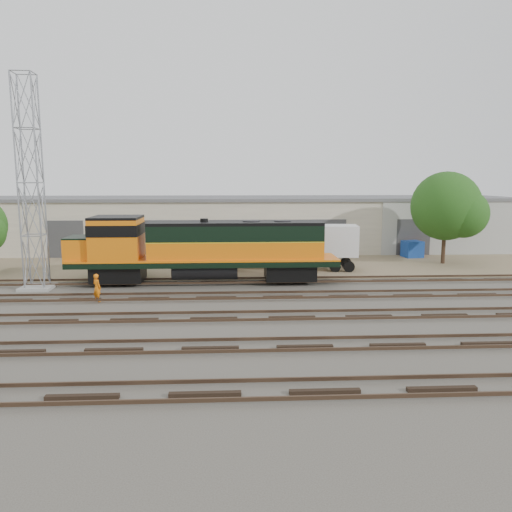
{
  "coord_description": "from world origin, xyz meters",
  "views": [
    {
      "loc": [
        0.88,
        -27.65,
        7.12
      ],
      "look_at": [
        2.51,
        4.0,
        2.2
      ],
      "focal_mm": 35.0,
      "sensor_mm": 36.0,
      "label": 1
    }
  ],
  "objects_px": {
    "signal_tower": "(31,187)",
    "worker": "(97,288)",
    "locomotive": "(200,248)",
    "semi_trailer": "(287,242)"
  },
  "relations": [
    {
      "from": "locomotive",
      "to": "semi_trailer",
      "type": "distance_m",
      "value": 8.28
    },
    {
      "from": "worker",
      "to": "signal_tower",
      "type": "bearing_deg",
      "value": 3.11
    },
    {
      "from": "signal_tower",
      "to": "semi_trailer",
      "type": "xyz_separation_m",
      "value": [
        17.05,
        6.2,
        -4.4
      ]
    },
    {
      "from": "locomotive",
      "to": "signal_tower",
      "type": "distance_m",
      "value": 11.36
    },
    {
      "from": "locomotive",
      "to": "worker",
      "type": "distance_m",
      "value": 7.63
    },
    {
      "from": "signal_tower",
      "to": "semi_trailer",
      "type": "distance_m",
      "value": 18.66
    },
    {
      "from": "signal_tower",
      "to": "worker",
      "type": "height_order",
      "value": "signal_tower"
    },
    {
      "from": "locomotive",
      "to": "signal_tower",
      "type": "xyz_separation_m",
      "value": [
        -10.52,
        -1.11,
        4.13
      ]
    },
    {
      "from": "signal_tower",
      "to": "worker",
      "type": "bearing_deg",
      "value": -37.34
    },
    {
      "from": "locomotive",
      "to": "signal_tower",
      "type": "height_order",
      "value": "signal_tower"
    }
  ]
}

